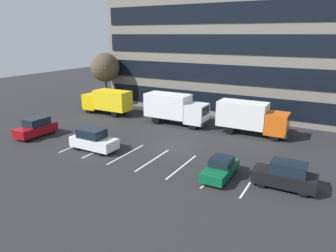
{
  "coord_description": "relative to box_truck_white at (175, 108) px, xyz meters",
  "views": [
    {
      "loc": [
        13.13,
        -24.58,
        10.35
      ],
      "look_at": [
        -1.56,
        1.76,
        1.4
      ],
      "focal_mm": 33.21,
      "sensor_mm": 36.0,
      "label": 1
    }
  ],
  "objects": [
    {
      "name": "ground_plane",
      "position": [
        3.56,
        -7.06,
        -2.0
      ],
      "size": [
        120.0,
        120.0,
        0.0
      ],
      "primitive_type": "plane",
      "color": "#262628"
    },
    {
      "name": "box_truck_orange",
      "position": [
        8.9,
        0.39,
        -0.06
      ],
      "size": [
        7.44,
        2.46,
        3.45
      ],
      "color": "#D85914",
      "rests_on": "ground_plane"
    },
    {
      "name": "suv_white",
      "position": [
        -2.53,
        -11.33,
        -1.03
      ],
      "size": [
        4.45,
        1.88,
        2.01
      ],
      "color": "white",
      "rests_on": "ground_plane"
    },
    {
      "name": "box_truck_white",
      "position": [
        0.0,
        0.0,
        0.0
      ],
      "size": [
        7.67,
        2.54,
        3.56
      ],
      "color": "white",
      "rests_on": "ground_plane"
    },
    {
      "name": "suv_maroon",
      "position": [
        -10.59,
        -11.16,
        -1.06
      ],
      "size": [
        1.83,
        4.31,
        1.95
      ],
      "color": "maroon",
      "rests_on": "ground_plane"
    },
    {
      "name": "office_building",
      "position": [
        3.56,
        10.89,
        7.0
      ],
      "size": [
        35.36,
        10.73,
        18.0
      ],
      "color": "slate",
      "rests_on": "ground_plane"
    },
    {
      "name": "sedan_forest",
      "position": [
        9.72,
        -11.05,
        -1.3
      ],
      "size": [
        1.74,
        4.15,
        1.49
      ],
      "color": "#0C5933",
      "rests_on": "ground_plane"
    },
    {
      "name": "bare_tree",
      "position": [
        -13.44,
        3.68,
        3.71
      ],
      "size": [
        4.16,
        4.16,
        7.8
      ],
      "color": "#473323",
      "rests_on": "ground_plane"
    },
    {
      "name": "suv_black",
      "position": [
        14.25,
        -10.48,
        -1.07
      ],
      "size": [
        4.26,
        1.81,
        1.93
      ],
      "color": "black",
      "rests_on": "ground_plane"
    },
    {
      "name": "lot_markings",
      "position": [
        3.56,
        -10.76,
        -2.0
      ],
      "size": [
        16.94,
        5.4,
        0.01
      ],
      "color": "silver",
      "rests_on": "ground_plane"
    },
    {
      "name": "box_truck_yellow_all",
      "position": [
        -10.13,
        -0.14,
        -0.17
      ],
      "size": [
        7.01,
        2.32,
        3.25
      ],
      "color": "yellow",
      "rests_on": "ground_plane"
    }
  ]
}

